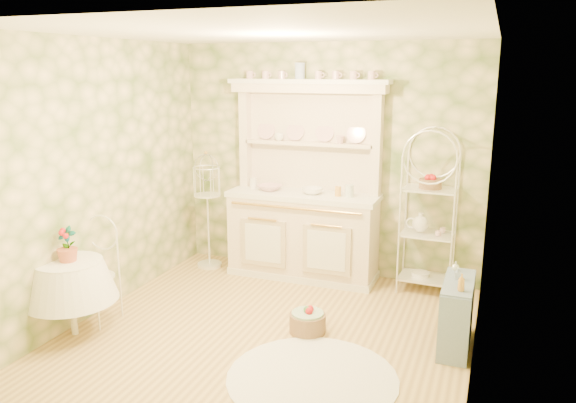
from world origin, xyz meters
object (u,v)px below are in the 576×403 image
(round_table, at_px, (72,294))
(bakers_rack, at_px, (429,208))
(floor_basket, at_px, (308,322))
(side_shelf, at_px, (457,314))
(birdcage_stand, at_px, (208,210))
(cafe_chair, at_px, (94,276))
(kitchen_dresser, at_px, (303,181))

(round_table, bearing_deg, bakers_rack, 37.70)
(floor_basket, bearing_deg, side_shelf, 8.76)
(round_table, bearing_deg, birdcage_stand, 82.34)
(bakers_rack, xyz_separation_m, floor_basket, (-0.88, -1.43, -0.85))
(side_shelf, xyz_separation_m, floor_basket, (-1.31, -0.20, -0.21))
(cafe_chair, height_order, birdcage_stand, birdcage_stand)
(side_shelf, relative_size, cafe_chair, 0.77)
(kitchen_dresser, height_order, cafe_chair, kitchen_dresser)
(bakers_rack, distance_m, round_table, 3.70)
(kitchen_dresser, relative_size, cafe_chair, 2.48)
(bakers_rack, distance_m, floor_basket, 1.88)
(kitchen_dresser, distance_m, floor_basket, 1.81)
(kitchen_dresser, relative_size, floor_basket, 7.47)
(kitchen_dresser, bearing_deg, bakers_rack, 2.08)
(kitchen_dresser, xyz_separation_m, cafe_chair, (-1.48, -1.87, -0.68))
(bakers_rack, xyz_separation_m, birdcage_stand, (-2.61, -0.16, -0.22))
(bakers_rack, bearing_deg, side_shelf, -67.99)
(kitchen_dresser, xyz_separation_m, bakers_rack, (1.42, 0.05, -0.20))
(side_shelf, bearing_deg, cafe_chair, -164.21)
(round_table, height_order, birdcage_stand, birdcage_stand)
(floor_basket, bearing_deg, bakers_rack, 58.30)
(birdcage_stand, height_order, floor_basket, birdcage_stand)
(kitchen_dresser, relative_size, bakers_rack, 1.21)
(kitchen_dresser, bearing_deg, floor_basket, -68.91)
(cafe_chair, height_order, floor_basket, cafe_chair)
(kitchen_dresser, bearing_deg, round_table, -124.05)
(floor_basket, bearing_deg, kitchen_dresser, 111.09)
(round_table, bearing_deg, kitchen_dresser, 55.95)
(kitchen_dresser, distance_m, round_table, 2.74)
(side_shelf, bearing_deg, bakers_rack, 113.11)
(side_shelf, height_order, round_table, round_table)
(floor_basket, bearing_deg, round_table, -158.18)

